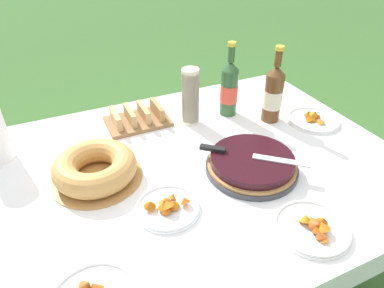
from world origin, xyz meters
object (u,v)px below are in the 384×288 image
bread_board (137,118)px  bundt_cake (95,168)px  berry_tart (252,164)px  cider_bottle_green (229,88)px  snack_plate_right (167,207)px  snack_plate_far (313,119)px  cider_bottle_amber (273,94)px  serving_knife (244,154)px  cup_stack (191,97)px  snack_plate_left (313,227)px

bread_board → bundt_cake: bearing=-128.7°
berry_tart → cider_bottle_green: cider_bottle_green is taller
snack_plate_right → snack_plate_far: size_ratio=0.90×
cider_bottle_amber → snack_plate_right: size_ratio=1.64×
serving_knife → cider_bottle_green: bearing=108.5°
berry_tart → serving_knife: bearing=139.4°
cup_stack → cider_bottle_green: bearing=0.3°
snack_plate_left → snack_plate_far: (0.42, 0.47, -0.00)m
serving_knife → bundt_cake: 0.50m
serving_knife → bundt_cake: bearing=-158.4°
cider_bottle_green → snack_plate_right: (-0.46, -0.45, -0.11)m
berry_tart → cider_bottle_amber: 0.39m
berry_tart → snack_plate_left: size_ratio=1.49×
snack_plate_right → berry_tart: bearing=9.8°
berry_tart → snack_plate_right: bearing=-170.2°
serving_knife → cider_bottle_amber: cider_bottle_amber is taller
cider_bottle_green → snack_plate_far: bearing=-36.3°
serving_knife → snack_plate_far: 0.47m
serving_knife → snack_plate_left: size_ratio=1.40×
cup_stack → snack_plate_right: 0.54m
cup_stack → cider_bottle_amber: size_ratio=0.75×
snack_plate_left → cup_stack: bearing=95.2°
cup_stack → cider_bottle_amber: (0.32, -0.12, 0.00)m
bundt_cake → snack_plate_right: bearing=-56.0°
serving_knife → bundt_cake: (-0.48, 0.16, -0.02)m
bread_board → cider_bottle_amber: bearing=-21.6°
cup_stack → cider_bottle_green: size_ratio=0.75×
cider_bottle_amber → snack_plate_far: 0.21m
snack_plate_right → bundt_cake: bearing=124.0°
berry_tart → cider_bottle_amber: cider_bottle_amber is taller
cider_bottle_amber → snack_plate_left: (-0.26, -0.57, -0.11)m
berry_tart → bundt_cake: size_ratio=1.04×
serving_knife → bread_board: same height
cup_stack → snack_plate_right: size_ratio=1.22×
serving_knife → snack_plate_right: bearing=-125.6°
cup_stack → snack_plate_left: (0.06, -0.69, -0.11)m
snack_plate_right → cider_bottle_amber: bearing=28.2°
berry_tart → serving_knife: 0.05m
cider_bottle_green → cider_bottle_amber: cider_bottle_amber is taller
snack_plate_far → bread_board: bearing=156.1°
cup_stack → snack_plate_right: (-0.28, -0.44, -0.11)m
cider_bottle_amber → snack_plate_left: 0.63m
cider_bottle_green → snack_plate_left: (-0.12, -0.69, -0.11)m
serving_knife → snack_plate_right: (-0.31, -0.08, -0.05)m
snack_plate_left → snack_plate_right: size_ratio=1.09×
serving_knife → bread_board: bearing=158.5°
cider_bottle_green → snack_plate_left: bearing=-99.8°
snack_plate_left → cider_bottle_amber: bearing=65.5°
berry_tart → snack_plate_right: size_ratio=1.62×
snack_plate_left → cider_bottle_green: bearing=80.2°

